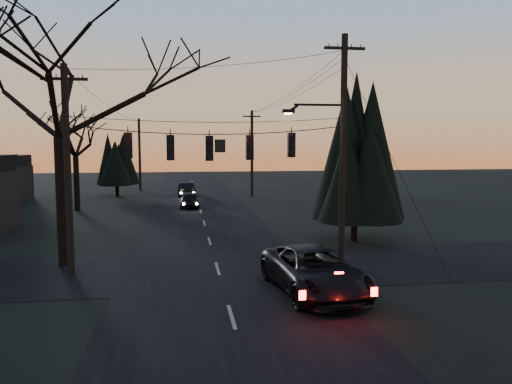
{
  "coord_description": "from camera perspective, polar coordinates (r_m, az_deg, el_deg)",
  "views": [
    {
      "loc": [
        -1.5,
        -10.95,
        5.43
      ],
      "look_at": [
        1.45,
        8.54,
        3.44
      ],
      "focal_mm": 35.0,
      "sensor_mm": 36.0,
      "label": 1
    }
  ],
  "objects": [
    {
      "name": "utility_pole_right",
      "position": [
        22.74,
        9.68,
        -8.12
      ],
      "size": [
        5.0,
        0.3,
        10.0
      ],
      "primitive_type": null,
      "color": "black",
      "rests_on": "ground"
    },
    {
      "name": "suv_near",
      "position": [
        18.21,
        6.72,
        -8.99
      ],
      "size": [
        3.29,
        6.03,
        1.6
      ],
      "primitive_type": "imported",
      "rotation": [
        0.0,
        0.0,
        0.11
      ],
      "color": "black",
      "rests_on": "ground"
    },
    {
      "name": "span_signal_assembly",
      "position": [
        20.99,
        -5.19,
        5.2
      ],
      "size": [
        11.5,
        0.44,
        1.61
      ],
      "color": "black",
      "rests_on": "ground"
    },
    {
      "name": "ground_plane",
      "position": [
        12.31,
        -0.79,
        -20.4
      ],
      "size": [
        160.0,
        160.0,
        0.0
      ],
      "primitive_type": "plane",
      "color": "black"
    },
    {
      "name": "bare_tree_left",
      "position": [
        23.23,
        -21.83,
        11.36
      ],
      "size": [
        9.26,
        9.26,
        11.23
      ],
      "color": "black",
      "rests_on": "ground"
    },
    {
      "name": "utility_pole_far_r",
      "position": [
        49.74,
        -0.47,
        -0.49
      ],
      "size": [
        1.8,
        0.3,
        8.5
      ],
      "primitive_type": null,
      "color": "black",
      "rests_on": "ground"
    },
    {
      "name": "sedan_oncoming_b",
      "position": [
        50.23,
        -7.88,
        0.3
      ],
      "size": [
        1.84,
        4.28,
        1.37
      ],
      "primitive_type": "imported",
      "rotation": [
        0.0,
        0.0,
        3.05
      ],
      "color": "black",
      "rests_on": "ground"
    },
    {
      "name": "utility_pole_far_l",
      "position": [
        57.38,
        -13.07,
        0.19
      ],
      "size": [
        0.3,
        0.3,
        8.0
      ],
      "primitive_type": null,
      "color": "black",
      "rests_on": "ground"
    },
    {
      "name": "evergreen_dist",
      "position": [
        51.27,
        -15.66,
        3.25
      ],
      "size": [
        3.63,
        3.63,
        5.54
      ],
      "color": "black",
      "rests_on": "ground"
    },
    {
      "name": "main_road",
      "position": [
        31.45,
        -5.76,
        -4.18
      ],
      "size": [
        8.0,
        120.0,
        0.02
      ],
      "primitive_type": "cube",
      "color": "black",
      "rests_on": "ground"
    },
    {
      "name": "bare_tree_dist",
      "position": [
        41.53,
        -20.0,
        6.14
      ],
      "size": [
        7.32,
        7.32,
        8.51
      ],
      "color": "black",
      "rests_on": "ground"
    },
    {
      "name": "cross_road",
      "position": [
        21.69,
        -4.43,
        -8.72
      ],
      "size": [
        60.0,
        7.0,
        0.02
      ],
      "primitive_type": "cube",
      "color": "black",
      "rests_on": "ground"
    },
    {
      "name": "utility_pole_left",
      "position": [
        22.1,
        -20.33,
        -8.81
      ],
      "size": [
        1.8,
        0.3,
        8.5
      ],
      "primitive_type": null,
      "color": "black",
      "rests_on": "ground"
    },
    {
      "name": "sedan_oncoming_a",
      "position": [
        41.53,
        -7.59,
        -0.86
      ],
      "size": [
        1.59,
        3.92,
        1.33
      ],
      "primitive_type": "imported",
      "rotation": [
        0.0,
        0.0,
        3.14
      ],
      "color": "black",
      "rests_on": "ground"
    },
    {
      "name": "evergreen_right",
      "position": [
        27.57,
        11.31,
        4.15
      ],
      "size": [
        4.38,
        4.38,
        8.22
      ],
      "color": "black",
      "rests_on": "ground"
    }
  ]
}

